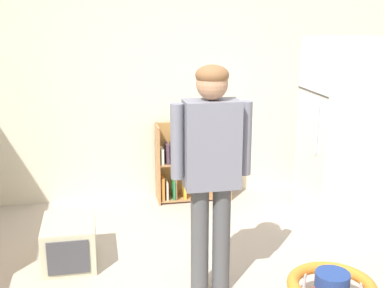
# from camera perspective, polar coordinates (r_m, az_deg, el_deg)

# --- Properties ---
(back_wall) EXTENTS (5.20, 0.06, 2.70)m
(back_wall) POSITION_cam_1_polar(r_m,az_deg,el_deg) (5.41, -3.54, 7.83)
(back_wall) COLOR silver
(back_wall) RESTS_ON ground
(refrigerator) EXTENTS (0.73, 0.68, 1.78)m
(refrigerator) POSITION_cam_1_polar(r_m,az_deg,el_deg) (5.08, 16.92, 1.44)
(refrigerator) COLOR white
(refrigerator) RESTS_ON ground
(bookshelf) EXTENTS (0.80, 0.28, 0.85)m
(bookshelf) POSITION_cam_1_polar(r_m,az_deg,el_deg) (5.48, -0.49, -2.49)
(bookshelf) COLOR #B07C4B
(bookshelf) RESTS_ON ground
(standing_person) EXTENTS (0.57, 0.23, 1.68)m
(standing_person) POSITION_cam_1_polar(r_m,az_deg,el_deg) (3.47, 2.21, -1.90)
(standing_person) COLOR #4E4F51
(standing_person) RESTS_ON ground
(pet_carrier) EXTENTS (0.42, 0.55, 0.36)m
(pet_carrier) POSITION_cam_1_polar(r_m,az_deg,el_deg) (4.31, -13.75, -10.80)
(pet_carrier) COLOR beige
(pet_carrier) RESTS_ON ground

